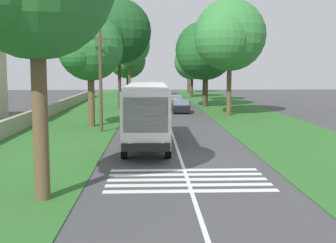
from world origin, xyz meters
name	(u,v)px	position (x,y,z in m)	size (l,w,h in m)	color
ground	(181,159)	(0.00, 0.00, 0.00)	(160.00, 160.00, 0.00)	#424244
grass_verge_left	(73,124)	(15.00, 8.20, 0.02)	(120.00, 8.00, 0.04)	#2D6628
grass_verge_right	(264,123)	(15.00, -8.20, 0.02)	(120.00, 8.00, 0.04)	#2D6628
centre_line	(169,124)	(15.00, 0.00, 0.00)	(110.00, 0.16, 0.01)	silver
coach_bus	(147,111)	(4.22, 1.80, 2.15)	(11.16, 2.62, 3.73)	white
zebra_crossing	(187,179)	(-4.37, 0.00, 0.00)	(4.05, 6.80, 0.01)	silver
trailing_car_0	(181,106)	(25.14, -1.66, 0.67)	(4.30, 1.78, 1.43)	black
trailing_car_1	(175,101)	(33.42, -1.50, 0.67)	(4.30, 1.78, 1.43)	#B21E1E
roadside_tree_left_0	(126,61)	(61.25, 6.12, 6.16)	(8.01, 6.80, 9.69)	#3D2D1E
roadside_tree_left_2	(90,50)	(13.55, 6.46, 6.20)	(6.25, 5.25, 8.94)	brown
roadside_tree_left_3	(117,33)	(30.48, 5.50, 8.88)	(9.32, 7.60, 12.87)	#3D2D1E
roadside_tree_left_4	(128,46)	(52.48, 5.30, 8.48)	(8.45, 6.91, 12.11)	brown
roadside_tree_right_0	(188,51)	(63.14, -5.58, 8.19)	(5.83, 4.90, 10.77)	#4C3826
roadside_tree_right_1	(206,47)	(40.68, -6.24, 7.79)	(6.46, 5.49, 10.66)	#4C3826
roadside_tree_right_2	(191,63)	(51.20, -5.12, 5.77)	(6.71, 5.87, 8.80)	#3D2D1E
roadside_tree_right_3	(227,37)	(21.57, -6.04, 7.80)	(9.00, 7.22, 11.56)	brown
roadside_tree_right_4	(203,52)	(32.31, -4.90, 6.76)	(8.88, 7.30, 10.58)	#4C3826
utility_pole	(101,80)	(10.21, 5.25, 3.91)	(0.24, 1.40, 7.45)	#473828
roadside_wall	(46,112)	(20.00, 11.60, 0.62)	(70.00, 0.40, 1.17)	#9E937F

